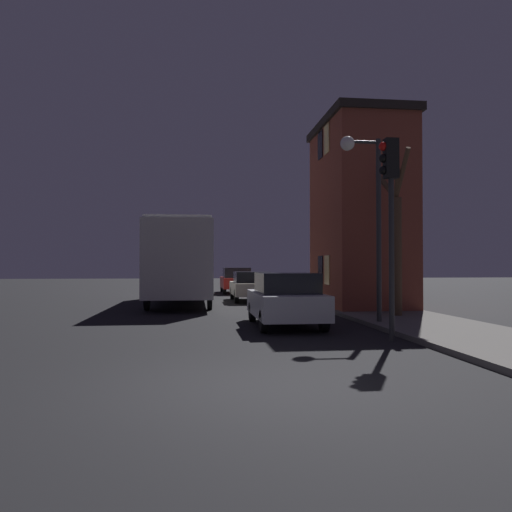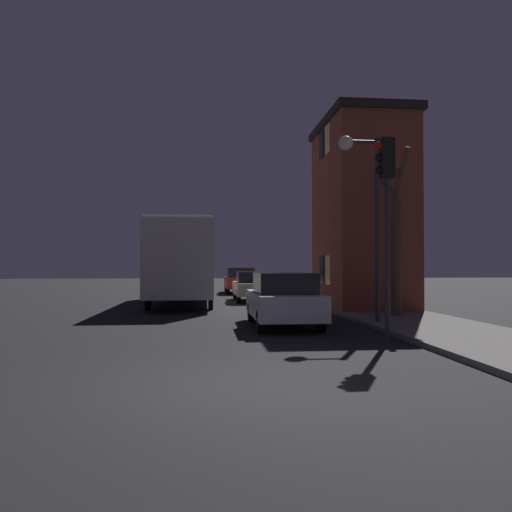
% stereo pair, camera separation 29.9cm
% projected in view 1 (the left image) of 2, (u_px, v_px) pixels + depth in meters
% --- Properties ---
extents(ground_plane, '(120.00, 120.00, 0.00)m').
position_uv_depth(ground_plane, '(249.00, 387.00, 6.91)').
color(ground_plane, black).
extents(brick_building, '(3.12, 5.09, 7.28)m').
position_uv_depth(brick_building, '(360.00, 212.00, 19.55)').
color(brick_building, brown).
rests_on(brick_building, sidewalk).
extents(streetlamp, '(1.17, 0.41, 5.19)m').
position_uv_depth(streetlamp, '(366.00, 193.00, 14.00)').
color(streetlamp, '#28282B').
rests_on(streetlamp, sidewalk).
extents(traffic_light, '(0.43, 0.24, 4.54)m').
position_uv_depth(traffic_light, '(390.00, 196.00, 11.18)').
color(traffic_light, '#28282B').
rests_on(traffic_light, ground).
extents(bare_tree, '(0.59, 2.13, 5.13)m').
position_uv_depth(bare_tree, '(396.00, 240.00, 15.76)').
color(bare_tree, '#473323').
rests_on(bare_tree, sidewalk).
extents(bus, '(2.56, 9.93, 3.49)m').
position_uv_depth(bus, '(181.00, 257.00, 22.18)').
color(bus, beige).
rests_on(bus, ground).
extents(car_near_lane, '(1.73, 3.93, 1.49)m').
position_uv_depth(car_near_lane, '(285.00, 299.00, 13.80)').
color(car_near_lane, '#B7BABF').
rests_on(car_near_lane, ground).
extents(car_mid_lane, '(1.82, 3.99, 1.40)m').
position_uv_depth(car_mid_lane, '(252.00, 286.00, 23.62)').
color(car_mid_lane, beige).
rests_on(car_mid_lane, ground).
extents(car_far_lane, '(1.77, 4.52, 1.56)m').
position_uv_depth(car_far_lane, '(236.00, 280.00, 30.58)').
color(car_far_lane, '#B21E19').
rests_on(car_far_lane, ground).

